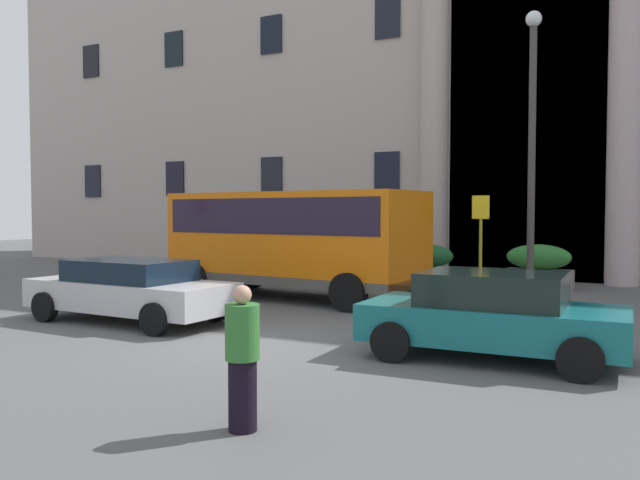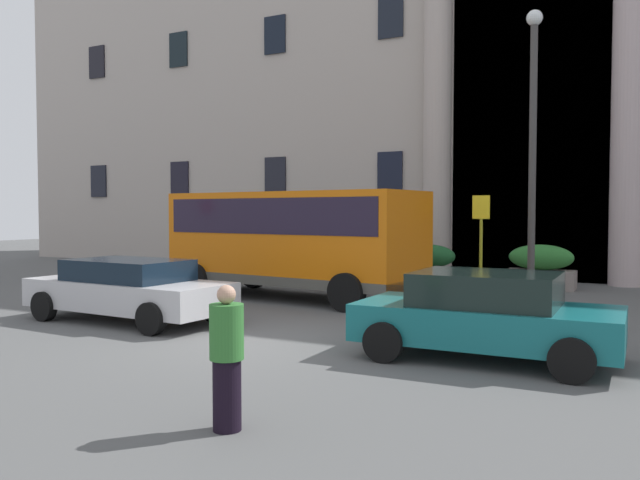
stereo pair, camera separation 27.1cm
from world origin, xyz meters
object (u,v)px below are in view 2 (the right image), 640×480
at_px(hedge_planter_west, 430,265).
at_px(parked_sedan_far, 128,289).
at_px(hedge_planter_far_east, 541,268).
at_px(lamppost_plaza_centre, 533,132).
at_px(orange_minibus, 294,235).
at_px(scooter_by_planter, 507,310).
at_px(bus_stop_sign, 481,236).
at_px(pedestrian_woman_dark_dress, 227,358).
at_px(parked_sedan_second, 486,314).
at_px(hedge_planter_far_west, 245,254).

relative_size(hedge_planter_west, parked_sedan_far, 0.37).
distance_m(hedge_planter_far_east, lamppost_plaza_centre, 4.61).
height_order(orange_minibus, scooter_by_planter, orange_minibus).
distance_m(bus_stop_sign, hedge_planter_west, 3.98).
bearing_deg(hedge_planter_far_east, pedestrian_woman_dark_dress, -93.31).
xyz_separation_m(orange_minibus, parked_sedan_far, (-1.25, -4.72, -0.99)).
distance_m(parked_sedan_second, parked_sedan_far, 7.43).
bearing_deg(pedestrian_woman_dark_dress, scooter_by_planter, -117.66).
height_order(bus_stop_sign, hedge_planter_far_west, bus_stop_sign).
xyz_separation_m(bus_stop_sign, parked_sedan_far, (-5.71, -6.58, -0.99)).
bearing_deg(hedge_planter_far_west, bus_stop_sign, -19.37).
distance_m(orange_minibus, parked_sedan_second, 7.80).
bearing_deg(hedge_planter_west, orange_minibus, -113.31).
bearing_deg(orange_minibus, hedge_planter_far_east, 49.79).
distance_m(hedge_planter_far_east, scooter_by_planter, 7.72).
bearing_deg(pedestrian_woman_dark_dress, parked_sedan_far, -52.73).
bearing_deg(scooter_by_planter, parked_sedan_far, -160.92).
relative_size(hedge_planter_far_east, parked_sedan_far, 0.42).
bearing_deg(bus_stop_sign, lamppost_plaza_centre, 25.16).
bearing_deg(hedge_planter_far_west, lamppost_plaza_centre, -14.80).
bearing_deg(bus_stop_sign, hedge_planter_far_east, 74.04).
xyz_separation_m(hedge_planter_far_west, scooter_by_planter, (11.28, -7.77, -0.25)).
distance_m(hedge_planter_far_west, parked_sedan_second, 15.11).
bearing_deg(hedge_planter_far_east, parked_sedan_far, -123.91).
bearing_deg(bus_stop_sign, hedge_planter_far_west, 160.63).
height_order(orange_minibus, bus_stop_sign, orange_minibus).
distance_m(bus_stop_sign, pedestrian_woman_dark_dress, 11.10).
height_order(hedge_planter_west, parked_sedan_second, parked_sedan_second).
xyz_separation_m(hedge_planter_far_east, scooter_by_planter, (0.64, -7.70, -0.18)).
relative_size(orange_minibus, bus_stop_sign, 2.61).
bearing_deg(pedestrian_woman_dark_dress, hedge_planter_far_west, -71.10).
xyz_separation_m(orange_minibus, bus_stop_sign, (4.47, 1.86, 0.00)).
distance_m(bus_stop_sign, parked_sedan_far, 8.77).
bearing_deg(pedestrian_woman_dark_dress, parked_sedan_second, -124.57).
distance_m(orange_minibus, hedge_planter_far_west, 7.48).
distance_m(parked_sedan_far, lamppost_plaza_centre, 10.54).
relative_size(scooter_by_planter, lamppost_plaza_centre, 0.28).
relative_size(hedge_planter_far_east, hedge_planter_far_west, 0.89).
bearing_deg(hedge_planter_west, bus_stop_sign, -51.94).
distance_m(hedge_planter_west, pedestrian_woman_dark_dress, 14.30).
height_order(hedge_planter_west, hedge_planter_far_west, hedge_planter_far_west).
distance_m(hedge_planter_west, lamppost_plaza_centre, 5.67).
height_order(orange_minibus, hedge_planter_far_east, orange_minibus).
distance_m(hedge_planter_west, scooter_by_planter, 8.38).
bearing_deg(parked_sedan_second, scooter_by_planter, 91.95).
bearing_deg(parked_sedan_second, bus_stop_sign, 103.51).
bearing_deg(hedge_planter_far_east, hedge_planter_far_west, 179.60).
xyz_separation_m(bus_stop_sign, hedge_planter_far_east, (0.95, 3.33, -1.04)).
xyz_separation_m(bus_stop_sign, scooter_by_planter, (1.60, -4.36, -1.21)).
relative_size(orange_minibus, hedge_planter_west, 4.15).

